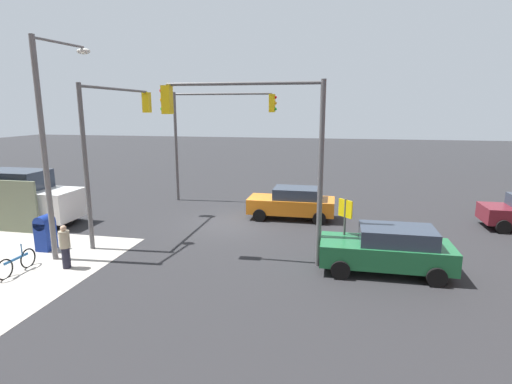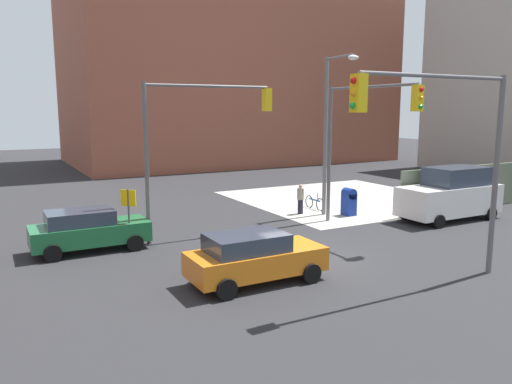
{
  "view_description": "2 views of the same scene",
  "coord_description": "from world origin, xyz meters",
  "px_view_note": "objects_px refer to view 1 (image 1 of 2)",
  "views": [
    {
      "loc": [
        -4.99,
        18.21,
        5.52
      ],
      "look_at": [
        -1.52,
        0.93,
        1.85
      ],
      "focal_mm": 28.0,
      "sensor_mm": 36.0,
      "label": 1
    },
    {
      "loc": [
        -10.1,
        -14.94,
        5.44
      ],
      "look_at": [
        -0.17,
        3.34,
        1.97
      ],
      "focal_mm": 35.0,
      "sensor_mm": 36.0,
      "label": 2
    }
  ],
  "objects_px": {
    "mailbox_blue": "(45,232)",
    "coupe_green": "(388,249)",
    "hatchback_orange": "(293,203)",
    "pedestrian_crossing": "(65,246)",
    "traffic_signal_se_corner": "(214,124)",
    "bicycle_leaning_on_fence": "(17,263)",
    "traffic_signal_nw_corner": "(256,135)",
    "traffic_signal_ne_corner": "(114,130)",
    "street_lamp_corner": "(50,132)",
    "van_white_delivery": "(23,198)"
  },
  "relations": [
    {
      "from": "traffic_signal_ne_corner",
      "to": "pedestrian_crossing",
      "type": "relative_size",
      "value": 4.13
    },
    {
      "from": "coupe_green",
      "to": "traffic_signal_ne_corner",
      "type": "bearing_deg",
      "value": -11.76
    },
    {
      "from": "hatchback_orange",
      "to": "pedestrian_crossing",
      "type": "xyz_separation_m",
      "value": [
        7.13,
        8.12,
        -0.03
      ]
    },
    {
      "from": "coupe_green",
      "to": "mailbox_blue",
      "type": "bearing_deg",
      "value": 1.58
    },
    {
      "from": "traffic_signal_nw_corner",
      "to": "van_white_delivery",
      "type": "relative_size",
      "value": 1.2
    },
    {
      "from": "traffic_signal_nw_corner",
      "to": "pedestrian_crossing",
      "type": "xyz_separation_m",
      "value": [
        6.44,
        2.0,
        -3.84
      ]
    },
    {
      "from": "van_white_delivery",
      "to": "bicycle_leaning_on_fence",
      "type": "xyz_separation_m",
      "value": [
        -4.37,
        5.4,
        -0.93
      ]
    },
    {
      "from": "traffic_signal_ne_corner",
      "to": "bicycle_leaning_on_fence",
      "type": "height_order",
      "value": "traffic_signal_ne_corner"
    },
    {
      "from": "traffic_signal_ne_corner",
      "to": "bicycle_leaning_on_fence",
      "type": "xyz_separation_m",
      "value": [
        1.1,
        4.92,
        -4.3
      ]
    },
    {
      "from": "coupe_green",
      "to": "traffic_signal_se_corner",
      "type": "bearing_deg",
      "value": -45.55
    },
    {
      "from": "pedestrian_crossing",
      "to": "traffic_signal_ne_corner",
      "type": "bearing_deg",
      "value": 63.11
    },
    {
      "from": "traffic_signal_nw_corner",
      "to": "mailbox_blue",
      "type": "height_order",
      "value": "traffic_signal_nw_corner"
    },
    {
      "from": "traffic_signal_ne_corner",
      "to": "van_white_delivery",
      "type": "distance_m",
      "value": 6.44
    },
    {
      "from": "hatchback_orange",
      "to": "bicycle_leaning_on_fence",
      "type": "relative_size",
      "value": 2.49
    },
    {
      "from": "traffic_signal_ne_corner",
      "to": "pedestrian_crossing",
      "type": "distance_m",
      "value": 5.72
    },
    {
      "from": "street_lamp_corner",
      "to": "mailbox_blue",
      "type": "bearing_deg",
      "value": -22.51
    },
    {
      "from": "bicycle_leaning_on_fence",
      "to": "hatchback_orange",
      "type": "bearing_deg",
      "value": -134.07
    },
    {
      "from": "street_lamp_corner",
      "to": "bicycle_leaning_on_fence",
      "type": "height_order",
      "value": "street_lamp_corner"
    },
    {
      "from": "pedestrian_crossing",
      "to": "bicycle_leaning_on_fence",
      "type": "height_order",
      "value": "pedestrian_crossing"
    },
    {
      "from": "bicycle_leaning_on_fence",
      "to": "coupe_green",
      "type": "bearing_deg",
      "value": -168.41
    },
    {
      "from": "traffic_signal_se_corner",
      "to": "mailbox_blue",
      "type": "xyz_separation_m",
      "value": [
        4.1,
        9.5,
        -3.91
      ]
    },
    {
      "from": "hatchback_orange",
      "to": "coupe_green",
      "type": "bearing_deg",
      "value": 122.16
    },
    {
      "from": "hatchback_orange",
      "to": "van_white_delivery",
      "type": "xyz_separation_m",
      "value": [
        12.9,
        3.42,
        0.44
      ]
    },
    {
      "from": "street_lamp_corner",
      "to": "pedestrian_crossing",
      "type": "bearing_deg",
      "value": 131.8
    },
    {
      "from": "pedestrian_crossing",
      "to": "coupe_green",
      "type": "bearing_deg",
      "value": -21.42
    },
    {
      "from": "hatchback_orange",
      "to": "coupe_green",
      "type": "relative_size",
      "value": 0.99
    },
    {
      "from": "mailbox_blue",
      "to": "hatchback_orange",
      "type": "bearing_deg",
      "value": -144.08
    },
    {
      "from": "mailbox_blue",
      "to": "pedestrian_crossing",
      "type": "distance_m",
      "value": 2.5
    },
    {
      "from": "traffic_signal_nw_corner",
      "to": "mailbox_blue",
      "type": "bearing_deg",
      "value": 3.39
    },
    {
      "from": "traffic_signal_se_corner",
      "to": "mailbox_blue",
      "type": "bearing_deg",
      "value": 66.66
    },
    {
      "from": "van_white_delivery",
      "to": "bicycle_leaning_on_fence",
      "type": "distance_m",
      "value": 7.01
    },
    {
      "from": "traffic_signal_se_corner",
      "to": "pedestrian_crossing",
      "type": "xyz_separation_m",
      "value": [
        2.1,
        11.0,
        -3.86
      ]
    },
    {
      "from": "coupe_green",
      "to": "pedestrian_crossing",
      "type": "height_order",
      "value": "coupe_green"
    },
    {
      "from": "traffic_signal_ne_corner",
      "to": "van_white_delivery",
      "type": "height_order",
      "value": "traffic_signal_ne_corner"
    },
    {
      "from": "hatchback_orange",
      "to": "bicycle_leaning_on_fence",
      "type": "height_order",
      "value": "hatchback_orange"
    },
    {
      "from": "traffic_signal_se_corner",
      "to": "street_lamp_corner",
      "type": "relative_size",
      "value": 0.81
    },
    {
      "from": "traffic_signal_nw_corner",
      "to": "pedestrian_crossing",
      "type": "bearing_deg",
      "value": 17.24
    },
    {
      "from": "bicycle_leaning_on_fence",
      "to": "traffic_signal_nw_corner",
      "type": "bearing_deg",
      "value": -161.03
    },
    {
      "from": "street_lamp_corner",
      "to": "hatchback_orange",
      "type": "xyz_separation_m",
      "value": [
        -8.09,
        -7.05,
        -3.86
      ]
    },
    {
      "from": "traffic_signal_nw_corner",
      "to": "traffic_signal_se_corner",
      "type": "height_order",
      "value": "same"
    },
    {
      "from": "hatchback_orange",
      "to": "coupe_green",
      "type": "xyz_separation_m",
      "value": [
        -3.93,
        6.26,
        0.0
      ]
    },
    {
      "from": "coupe_green",
      "to": "van_white_delivery",
      "type": "relative_size",
      "value": 0.81
    },
    {
      "from": "traffic_signal_nw_corner",
      "to": "traffic_signal_ne_corner",
      "type": "distance_m",
      "value": 7.1
    },
    {
      "from": "traffic_signal_se_corner",
      "to": "traffic_signal_ne_corner",
      "type": "distance_m",
      "value": 7.19
    },
    {
      "from": "traffic_signal_nw_corner",
      "to": "van_white_delivery",
      "type": "bearing_deg",
      "value": -12.46
    },
    {
      "from": "mailbox_blue",
      "to": "coupe_green",
      "type": "bearing_deg",
      "value": -178.42
    },
    {
      "from": "van_white_delivery",
      "to": "mailbox_blue",
      "type": "bearing_deg",
      "value": 139.68
    },
    {
      "from": "traffic_signal_nw_corner",
      "to": "traffic_signal_ne_corner",
      "type": "bearing_deg",
      "value": -18.26
    },
    {
      "from": "mailbox_blue",
      "to": "hatchback_orange",
      "type": "relative_size",
      "value": 0.33
    },
    {
      "from": "traffic_signal_se_corner",
      "to": "hatchback_orange",
      "type": "distance_m",
      "value": 6.95
    }
  ]
}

